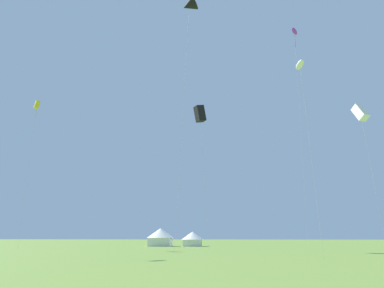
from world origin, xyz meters
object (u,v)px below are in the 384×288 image
(kite_black_box, at_px, (200,114))
(festival_tent_right, at_px, (193,238))
(kite_purple_parafoil, at_px, (294,32))
(festival_tent_center, at_px, (161,236))
(kite_black_delta, at_px, (189,5))
(kite_white_parafoil, at_px, (300,65))
(kite_white_box, at_px, (360,113))
(kite_yellow_box, at_px, (37,105))

(kite_black_box, xyz_separation_m, festival_tent_right, (-2.90, 18.81, -18.16))
(kite_purple_parafoil, xyz_separation_m, festival_tent_center, (-25.16, 11.96, -34.65))
(kite_black_box, bearing_deg, kite_black_delta, -97.01)
(kite_white_parafoil, relative_size, kite_purple_parafoil, 0.49)
(kite_white_parafoil, xyz_separation_m, kite_purple_parafoil, (5.04, 25.63, 18.62))
(kite_black_box, relative_size, festival_tent_center, 4.08)
(kite_black_box, height_order, festival_tent_center, kite_black_box)
(kite_white_parafoil, xyz_separation_m, kite_white_box, (8.17, 8.35, -2.23))
(kite_white_box, height_order, festival_tent_center, kite_white_box)
(kite_yellow_box, distance_m, kite_black_delta, 31.36)
(kite_black_box, xyz_separation_m, festival_tent_center, (-9.01, 18.81, -17.81))
(kite_black_delta, distance_m, festival_tent_right, 41.11)
(kite_yellow_box, xyz_separation_m, festival_tent_right, (25.44, 14.31, -22.16))
(kite_white_parafoil, height_order, kite_black_box, kite_black_box)
(kite_black_delta, xyz_separation_m, festival_tent_right, (-2.01, 26.02, -31.76))
(kite_yellow_box, xyz_separation_m, kite_black_box, (28.34, -4.50, -3.99))
(kite_black_delta, distance_m, kite_white_box, 26.96)
(kite_white_parafoil, height_order, kite_black_delta, kite_black_delta)
(kite_white_box, relative_size, festival_tent_center, 3.26)
(festival_tent_right, bearing_deg, kite_black_delta, -85.58)
(festival_tent_center, bearing_deg, kite_yellow_box, -143.49)
(kite_black_delta, relative_size, festival_tent_center, 6.73)
(kite_black_box, distance_m, kite_purple_parafoil, 24.31)
(kite_yellow_box, bearing_deg, kite_black_delta, -23.10)
(kite_purple_parafoil, xyz_separation_m, kite_white_box, (3.13, -17.29, -20.85))
(kite_yellow_box, height_order, festival_tent_center, kite_yellow_box)
(kite_purple_parafoil, distance_m, kite_white_box, 27.26)
(kite_yellow_box, bearing_deg, festival_tent_center, 36.51)
(kite_purple_parafoil, bearing_deg, kite_black_box, -157.01)
(kite_white_parafoil, distance_m, kite_white_box, 11.89)
(kite_purple_parafoil, bearing_deg, kite_white_parafoil, -101.12)
(kite_white_parafoil, height_order, festival_tent_right, kite_white_parafoil)
(festival_tent_center, height_order, festival_tent_right, festival_tent_center)
(kite_yellow_box, relative_size, festival_tent_right, 5.91)
(kite_white_parafoil, distance_m, festival_tent_center, 45.55)
(kite_black_delta, xyz_separation_m, kite_purple_parafoil, (17.03, 14.06, 3.24))
(kite_yellow_box, bearing_deg, kite_purple_parafoil, 3.02)
(kite_black_delta, bearing_deg, kite_white_parafoil, -44.00)
(kite_purple_parafoil, xyz_separation_m, festival_tent_right, (-19.04, 11.96, -35.00))
(kite_white_box, bearing_deg, kite_white_parafoil, -134.39)
(kite_black_box, height_order, festival_tent_right, kite_black_box)
(kite_purple_parafoil, height_order, festival_tent_center, kite_purple_parafoil)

